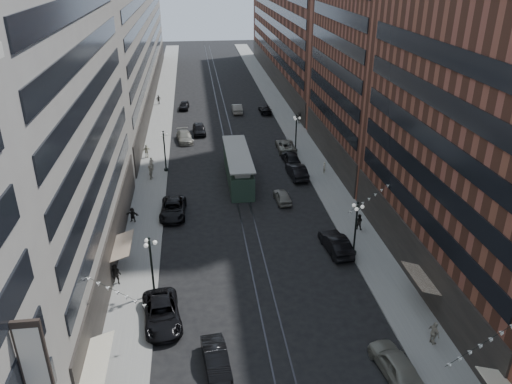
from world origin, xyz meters
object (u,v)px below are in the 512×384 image
pedestrian_5 (132,215)px  pedestrian_7 (359,222)px  car_13 (199,129)px  car_extra_0 (297,171)px  car_4 (395,363)px  car_14 (237,109)px  lamppost_se_mid (296,132)px  pedestrian_8 (324,168)px  pedestrian_6 (147,151)px  car_8 (185,137)px  car_9 (184,105)px  car_extra_2 (291,158)px  pedestrian_extra_1 (151,164)px  car_7 (173,209)px  pedestrian_extra_2 (159,100)px  car_12 (265,109)px  lamppost_se_far (356,227)px  lamppost_sw_far (152,265)px  lamppost_sw_mid (165,150)px  pedestrian_4 (434,333)px  car_10 (336,244)px  car_11 (286,145)px  streetcar (238,167)px  car_extra_1 (282,196)px  pedestrian_extra_0 (151,172)px  car_2 (162,313)px  pedestrian_9 (299,118)px  pedestrian_2 (116,275)px  car_5 (216,359)px

pedestrian_5 → pedestrian_7: (23.39, -4.57, 0.04)m
car_13 → car_extra_0: 22.61m
car_4 → car_14: size_ratio=1.01×
lamppost_se_mid → pedestrian_8: size_ratio=3.65×
pedestrian_6 → pedestrian_7: bearing=114.3°
car_8 → car_9: 18.23m
car_extra_2 → pedestrian_extra_1: 18.83m
pedestrian_7 → car_7: bearing=14.1°
pedestrian_extra_2 → pedestrian_extra_1: bearing=64.4°
car_7 → pedestrian_8: (19.29, 9.24, 0.10)m
car_8 → pedestrian_6: (-5.25, -6.62, 0.34)m
car_9 → car_12: 15.30m
car_4 → car_extra_2: car_extra_2 is taller
lamppost_se_far → car_8: (-16.00, 34.80, -2.33)m
lamppost_sw_far → lamppost_sw_mid: bearing=90.0°
lamppost_se_far → pedestrian_4: bearing=-80.6°
car_4 → pedestrian_8: car_4 is taller
lamppost_se_far → pedestrian_extra_2: bearing=110.3°
car_9 → car_10: car_10 is taller
car_9 → car_13: size_ratio=0.87×
car_13 → pedestrian_6: pedestrian_6 is taller
car_12 → pedestrian_6: pedestrian_6 is taller
car_11 → car_extra_0: car_extra_0 is taller
car_12 → car_10: bearing=89.2°
streetcar → car_extra_1: size_ratio=3.33×
car_7 → pedestrian_extra_0: size_ratio=3.08×
car_13 → pedestrian_extra_2: pedestrian_extra_2 is taller
car_10 → pedestrian_extra_1: 29.43m
car_2 → pedestrian_6: size_ratio=3.12×
car_9 → lamppost_sw_mid: bearing=-88.9°
lamppost_se_far → car_11: lamppost_se_far is taller
lamppost_sw_mid → lamppost_se_mid: size_ratio=1.00×
pedestrian_9 → car_14: bearing=147.9°
pedestrian_4 → car_13: (-15.78, 50.59, -0.27)m
pedestrian_4 → car_12: 61.28m
pedestrian_extra_1 → car_4: bearing=-70.3°
car_11 → pedestrian_extra_2: (-19.72, 27.72, 0.27)m
streetcar → car_extra_2: size_ratio=2.68×
car_11 → pedestrian_9: (4.59, 12.27, 0.36)m
lamppost_se_far → pedestrian_2: 21.89m
car_5 → car_8: size_ratio=0.86×
lamppost_sw_far → car_7: size_ratio=0.95×
pedestrian_8 → car_extra_1: (-6.82, -7.40, -0.22)m
car_10 → car_extra_2: bearing=-96.0°
car_5 → pedestrian_2: bearing=120.3°
car_8 → pedestrian_extra_2: pedestrian_extra_2 is taller
car_14 → pedestrian_6: bearing=55.6°
car_2 → pedestrian_6: (-3.65, 35.65, 0.28)m
car_9 → pedestrian_extra_0: pedestrian_extra_0 is taller
car_10 → car_13: (-12.21, 37.16, -0.03)m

